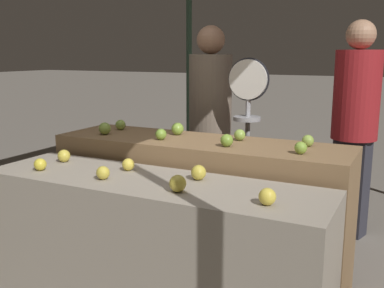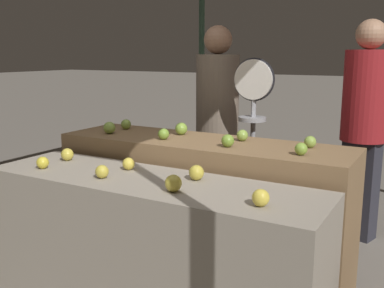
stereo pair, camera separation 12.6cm
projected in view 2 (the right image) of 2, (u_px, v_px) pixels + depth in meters
The scene contains 20 objects.
display_counter_front at pixel (150, 253), 2.48m from camera, with size 1.93×0.55×0.85m, color gray.
display_counter_back at pixel (201, 211), 2.98m from camera, with size 1.93×0.55×0.96m, color olive.
apple_front_0 at pixel (43, 163), 2.61m from camera, with size 0.07×0.07×0.07m, color gold.
apple_front_1 at pixel (102, 172), 2.41m from camera, with size 0.07×0.07×0.07m, color gold.
apple_front_2 at pixel (173, 183), 2.18m from camera, with size 0.08×0.08×0.08m, color gold.
apple_front_3 at pixel (261, 198), 1.97m from camera, with size 0.08×0.08×0.08m, color yellow.
apple_front_4 at pixel (67, 154), 2.81m from camera, with size 0.08×0.08×0.08m, color gold.
apple_front_5 at pixel (129, 164), 2.59m from camera, with size 0.07×0.07×0.07m, color yellow.
apple_front_6 at pixel (196, 173), 2.38m from camera, with size 0.08×0.08×0.08m, color gold.
apple_back_0 at pixel (109, 128), 3.11m from camera, with size 0.08×0.08×0.08m, color #8EB247.
apple_back_1 at pixel (164, 134), 2.90m from camera, with size 0.07×0.07×0.07m, color #7AA338.
apple_back_2 at pixel (228, 141), 2.67m from camera, with size 0.08×0.08×0.08m, color #7AA338.
apple_back_3 at pixel (301, 149), 2.46m from camera, with size 0.07×0.07×0.07m, color #84AD3D.
apple_back_4 at pixel (126, 124), 3.30m from camera, with size 0.07×0.07×0.07m, color #8EB247.
apple_back_5 at pixel (181, 129), 3.08m from camera, with size 0.08×0.08×0.08m, color #84AD3D.
apple_back_6 at pixel (242, 135), 2.86m from camera, with size 0.07×0.07×0.07m, color #8EB247.
apple_back_7 at pixel (310, 142), 2.65m from camera, with size 0.07×0.07×0.07m, color #8EB247.
produce_scale at pixel (253, 113), 3.25m from camera, with size 0.31×0.20×1.48m.
person_vendor_at_scale at pixel (217, 116), 3.68m from camera, with size 0.38×0.38×1.73m.
person_customer_left at pixel (365, 115), 3.57m from camera, with size 0.45×0.45×1.77m.
Camera 2 is at (1.35, -1.89, 1.51)m, focal length 42.00 mm.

